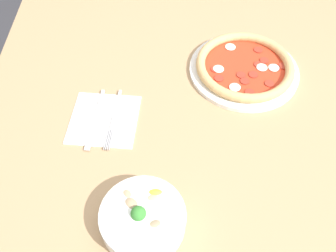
# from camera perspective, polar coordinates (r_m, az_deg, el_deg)

# --- Properties ---
(ground_plane) EXTENTS (8.00, 8.00, 0.00)m
(ground_plane) POSITION_cam_1_polar(r_m,az_deg,el_deg) (1.68, 4.75, -14.47)
(ground_plane) COLOR #333338
(dining_table) EXTENTS (1.28, 1.01, 0.78)m
(dining_table) POSITION_cam_1_polar(r_m,az_deg,el_deg) (1.09, 7.09, -0.33)
(dining_table) COLOR tan
(dining_table) RESTS_ON ground_plane
(pizza) EXTENTS (0.31, 0.31, 0.04)m
(pizza) POSITION_cam_1_polar(r_m,az_deg,el_deg) (1.10, 11.58, 8.77)
(pizza) COLOR white
(pizza) RESTS_ON dining_table
(bowl) EXTENTS (0.18, 0.18, 0.07)m
(bowl) POSITION_cam_1_polar(r_m,az_deg,el_deg) (0.80, -3.83, -13.82)
(bowl) COLOR white
(bowl) RESTS_ON dining_table
(napkin) EXTENTS (0.19, 0.19, 0.00)m
(napkin) POSITION_cam_1_polar(r_m,az_deg,el_deg) (0.98, -9.71, 1.01)
(napkin) COLOR white
(napkin) RESTS_ON dining_table
(fork) EXTENTS (0.03, 0.20, 0.00)m
(fork) POSITION_cam_1_polar(r_m,az_deg,el_deg) (0.98, -8.22, 1.26)
(fork) COLOR silver
(fork) RESTS_ON napkin
(knife) EXTENTS (0.03, 0.20, 0.01)m
(knife) POSITION_cam_1_polar(r_m,az_deg,el_deg) (0.99, -10.87, 1.53)
(knife) COLOR silver
(knife) RESTS_ON napkin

